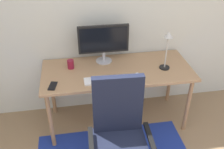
{
  "coord_description": "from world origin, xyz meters",
  "views": [
    {
      "loc": [
        -0.39,
        -0.55,
        2.17
      ],
      "look_at": [
        -0.05,
        1.54,
        0.83
      ],
      "focal_mm": 41.32,
      "sensor_mm": 36.0,
      "label": 1
    }
  ],
  "objects": [
    {
      "name": "coffee_cup",
      "position": [
        -0.44,
        1.9,
        0.77
      ],
      "size": [
        0.07,
        0.07,
        0.1
      ],
      "primitive_type": "cylinder",
      "color": "maroon",
      "rests_on": "desk"
    },
    {
      "name": "office_chair",
      "position": [
        -0.07,
        0.98,
        0.42
      ],
      "size": [
        0.56,
        0.56,
        1.07
      ],
      "rotation": [
        0.0,
        0.0,
        -0.05
      ],
      "color": "slate",
      "rests_on": "ground"
    },
    {
      "name": "keyboard",
      "position": [
        -0.1,
        1.59,
        0.74
      ],
      "size": [
        0.43,
        0.13,
        0.02
      ],
      "primitive_type": "cube",
      "color": "white",
      "rests_on": "desk"
    },
    {
      "name": "desk",
      "position": [
        0.05,
        1.79,
        0.66
      ],
      "size": [
        1.61,
        0.68,
        0.73
      ],
      "color": "#A87F57",
      "rests_on": "ground"
    },
    {
      "name": "computer_mouse",
      "position": [
        0.24,
        1.61,
        0.74
      ],
      "size": [
        0.06,
        0.1,
        0.03
      ],
      "primitive_type": "ellipsoid",
      "color": "white",
      "rests_on": "desk"
    },
    {
      "name": "wall_back",
      "position": [
        0.0,
        2.2,
        1.3
      ],
      "size": [
        6.0,
        0.1,
        2.6
      ],
      "primitive_type": "cube",
      "color": "silver",
      "rests_on": "ground"
    },
    {
      "name": "desk_lamp",
      "position": [
        0.56,
        1.73,
        1.01
      ],
      "size": [
        0.11,
        0.11,
        0.42
      ],
      "color": "black",
      "rests_on": "desk"
    },
    {
      "name": "cell_phone",
      "position": [
        -0.62,
        1.58,
        0.73
      ],
      "size": [
        0.1,
        0.15,
        0.01
      ],
      "primitive_type": "cube",
      "rotation": [
        0.0,
        0.0,
        -0.21
      ],
      "color": "black",
      "rests_on": "desk"
    },
    {
      "name": "monitor",
      "position": [
        -0.06,
        1.99,
        0.98
      ],
      "size": [
        0.55,
        0.18,
        0.43
      ],
      "color": "#B2B2B7",
      "rests_on": "desk"
    }
  ]
}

